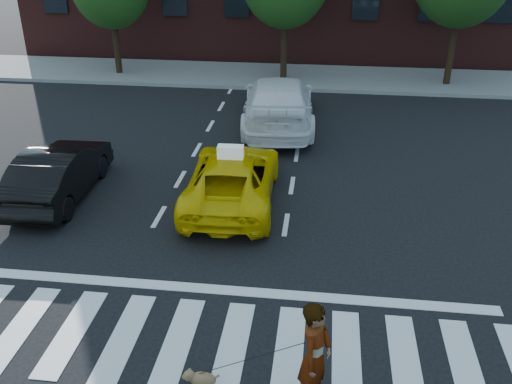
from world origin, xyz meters
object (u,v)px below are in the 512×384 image
Objects in this scene: dog at (200,379)px; taxi at (232,178)px; black_sedan at (59,172)px; woman at (315,356)px; white_suv at (278,102)px.

taxi is at bearing 91.86° from dog.
taxi is 1.12× the size of black_sedan.
taxi is 2.52× the size of woman.
dog is (-0.15, -12.38, -0.66)m from white_suv.
taxi is 0.81× the size of white_suv.
white_suv is 12.40m from dog.
white_suv is at bearing 86.59° from dog.
taxi reaches higher than dog.
black_sedan is (-4.59, -0.28, 0.04)m from taxi.
woman reaches higher than white_suv.
taxi is 7.00m from woman.
white_suv reaches higher than dog.
black_sedan is at bearing 126.59° from dog.
black_sedan is at bearing 44.85° from white_suv.
woman is at bearing 136.08° from black_sedan.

